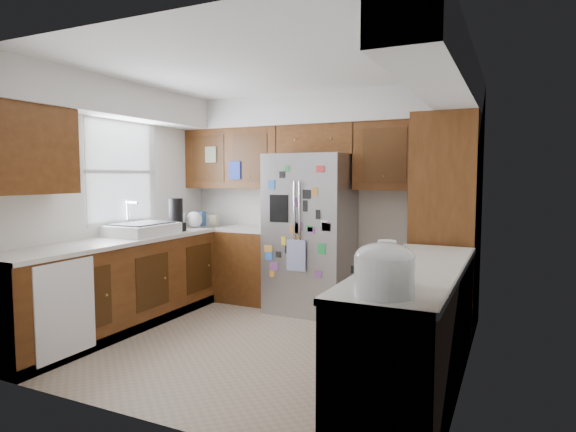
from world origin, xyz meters
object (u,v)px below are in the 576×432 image
object	(u,v)px
fridge	(311,233)
pantry	(447,224)
paper_towel	(387,261)
rice_cooker	(384,268)

from	to	relation	value
fridge	pantry	bearing A→B (deg)	-2.06
fridge	paper_towel	world-z (taller)	fridge
rice_cooker	fridge	bearing A→B (deg)	120.13
pantry	paper_towel	size ratio (longest dim) A/B	8.68
rice_cooker	paper_towel	world-z (taller)	rice_cooker
pantry	fridge	distance (m)	1.51
pantry	paper_towel	distance (m)	2.18
rice_cooker	paper_towel	size ratio (longest dim) A/B	1.33
paper_towel	fridge	bearing A→B (deg)	122.59
pantry	paper_towel	world-z (taller)	pantry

